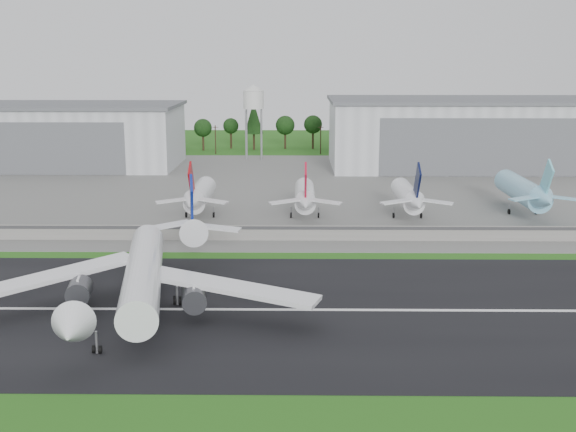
{
  "coord_description": "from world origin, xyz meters",
  "views": [
    {
      "loc": [
        12.04,
        -100.79,
        40.35
      ],
      "look_at": [
        10.32,
        40.0,
        9.0
      ],
      "focal_mm": 45.0,
      "sensor_mm": 36.0,
      "label": 1
    }
  ],
  "objects_px": {
    "main_airliner": "(143,282)",
    "parked_jet_red_b": "(305,196)",
    "parked_jet_skyblue": "(526,191)",
    "parked_jet_navy": "(409,197)",
    "parked_jet_red_a": "(199,196)"
  },
  "relations": [
    {
      "from": "main_airliner",
      "to": "parked_jet_red_b",
      "type": "xyz_separation_m",
      "value": [
        26.77,
        66.94,
        1.0
      ]
    },
    {
      "from": "parked_jet_navy",
      "to": "parked_jet_red_b",
      "type": "bearing_deg",
      "value": -179.99
    },
    {
      "from": "parked_jet_red_a",
      "to": "parked_jet_skyblue",
      "type": "xyz_separation_m",
      "value": [
        83.36,
        5.06,
        0.34
      ]
    },
    {
      "from": "parked_jet_red_a",
      "to": "parked_jet_red_b",
      "type": "xyz_separation_m",
      "value": [
        26.68,
        -0.02,
        -0.12
      ]
    },
    {
      "from": "parked_jet_skyblue",
      "to": "main_airliner",
      "type": "bearing_deg",
      "value": -139.2
    },
    {
      "from": "main_airliner",
      "to": "parked_jet_skyblue",
      "type": "xyz_separation_m",
      "value": [
        83.45,
        72.02,
        1.46
      ]
    },
    {
      "from": "parked_jet_skyblue",
      "to": "parked_jet_navy",
      "type": "bearing_deg",
      "value": -170.59
    },
    {
      "from": "parked_jet_red_a",
      "to": "parked_jet_navy",
      "type": "xyz_separation_m",
      "value": [
        52.72,
        -0.02,
        -0.09
      ]
    },
    {
      "from": "parked_jet_red_b",
      "to": "parked_jet_skyblue",
      "type": "xyz_separation_m",
      "value": [
        56.68,
        5.08,
        0.46
      ]
    },
    {
      "from": "parked_jet_navy",
      "to": "parked_jet_skyblue",
      "type": "height_order",
      "value": "parked_jet_skyblue"
    },
    {
      "from": "parked_jet_red_b",
      "to": "parked_jet_red_a",
      "type": "bearing_deg",
      "value": 179.95
    },
    {
      "from": "parked_jet_red_b",
      "to": "parked_jet_skyblue",
      "type": "bearing_deg",
      "value": 5.13
    },
    {
      "from": "parked_jet_red_a",
      "to": "parked_jet_red_b",
      "type": "height_order",
      "value": "parked_jet_red_a"
    },
    {
      "from": "parked_jet_red_b",
      "to": "parked_jet_navy",
      "type": "height_order",
      "value": "parked_jet_navy"
    },
    {
      "from": "main_airliner",
      "to": "parked_jet_red_b",
      "type": "distance_m",
      "value": 72.1
    }
  ]
}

